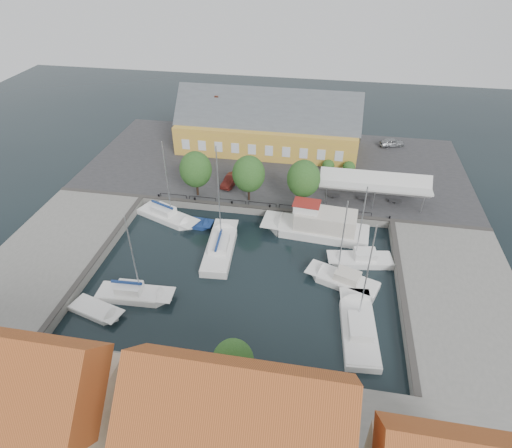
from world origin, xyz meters
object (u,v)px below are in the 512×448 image
(warehouse, at_px, (264,127))
(launch_nw, at_px, (193,224))
(car_silver, at_px, (392,142))
(east_boat_c, at_px, (358,330))
(west_boat_a, at_px, (167,217))
(east_boat_a, at_px, (361,261))
(tent_canopy, at_px, (375,183))
(east_boat_b, at_px, (344,282))
(center_sailboat, at_px, (220,249))
(car_red, at_px, (230,180))
(west_boat_d, at_px, (134,295))
(launch_sw, at_px, (96,311))
(trawler, at_px, (319,227))

(warehouse, distance_m, launch_nw, 22.85)
(car_silver, xyz_separation_m, launch_nw, (-26.12, -25.54, -1.59))
(east_boat_c, distance_m, west_boat_a, 27.94)
(east_boat_a, distance_m, east_boat_c, 10.17)
(tent_canopy, height_order, launch_nw, tent_canopy)
(tent_canopy, xyz_separation_m, launch_nw, (-22.18, -7.87, -3.59))
(warehouse, relative_size, east_boat_a, 2.74)
(east_boat_b, relative_size, east_boat_c, 0.88)
(center_sailboat, xyz_separation_m, east_boat_b, (14.05, -2.91, -0.10))
(car_red, bearing_deg, west_boat_d, -92.06)
(tent_canopy, xyz_separation_m, launch_sw, (-27.20, -23.71, -3.59))
(east_boat_b, relative_size, west_boat_d, 1.00)
(east_boat_a, bearing_deg, launch_nw, 169.47)
(center_sailboat, height_order, launch_nw, center_sailboat)
(east_boat_a, distance_m, west_boat_d, 24.74)
(west_boat_a, relative_size, launch_sw, 1.97)
(tent_canopy, bearing_deg, car_red, 177.16)
(car_silver, bearing_deg, west_boat_d, 124.84)
(west_boat_a, bearing_deg, east_boat_c, -31.66)
(warehouse, height_order, center_sailboat, center_sailboat)
(car_red, bearing_deg, launch_nw, -97.35)
(east_boat_a, height_order, west_boat_d, west_boat_d)
(east_boat_a, bearing_deg, warehouse, 120.57)
(car_red, distance_m, east_boat_b, 22.89)
(east_boat_c, bearing_deg, west_boat_a, 148.34)
(east_boat_b, height_order, launch_sw, east_boat_b)
(trawler, xyz_separation_m, east_boat_a, (4.97, -4.59, -0.75))
(east_boat_a, distance_m, launch_sw, 28.37)
(launch_sw, bearing_deg, car_red, 72.18)
(warehouse, relative_size, center_sailboat, 2.12)
(car_silver, distance_m, west_boat_d, 48.08)
(car_red, xyz_separation_m, trawler, (12.80, -8.08, -0.66))
(east_boat_c, bearing_deg, east_boat_b, 102.37)
(car_red, height_order, west_boat_a, west_boat_a)
(launch_nw, bearing_deg, car_silver, 44.35)
(east_boat_a, distance_m, east_boat_b, 4.24)
(west_boat_d, bearing_deg, trawler, 38.16)
(east_boat_b, distance_m, launch_sw, 25.16)
(east_boat_c, xyz_separation_m, west_boat_d, (-22.33, 0.70, 0.01))
(car_red, xyz_separation_m, west_boat_d, (-5.08, -22.13, -1.40))
(trawler, relative_size, west_boat_a, 1.16)
(car_silver, bearing_deg, launch_sw, 123.94)
(east_boat_a, relative_size, east_boat_b, 0.98)
(warehouse, xyz_separation_m, trawler, (10.13, -20.98, -3.41))
(car_silver, bearing_deg, west_boat_a, 110.81)
(east_boat_b, xyz_separation_m, west_boat_a, (-22.38, 8.28, 0.01))
(trawler, bearing_deg, launch_nw, -177.26)
(launch_nw, bearing_deg, launch_sw, -107.61)
(trawler, height_order, east_boat_b, east_boat_b)
(warehouse, distance_m, east_boat_c, 38.81)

